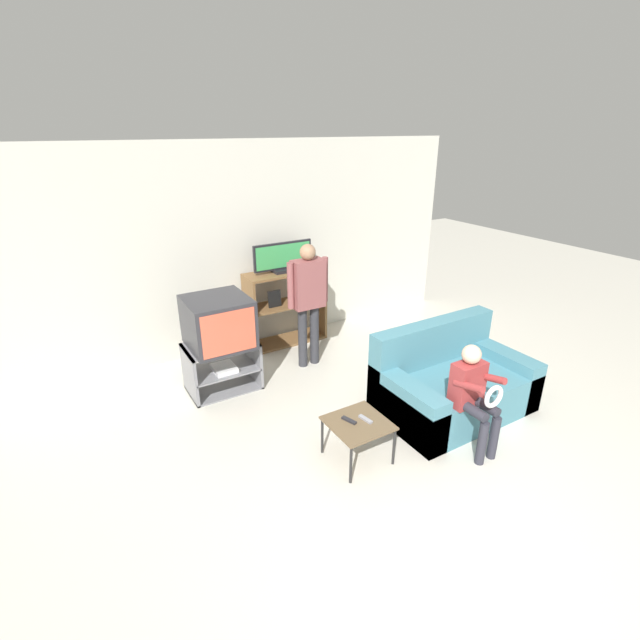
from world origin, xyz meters
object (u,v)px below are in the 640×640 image
television_main (218,322)px  person_seated_child (474,391)px  media_shelf (286,307)px  remote_control_black (349,420)px  couch (451,384)px  television_flat (283,258)px  snack_table (358,426)px  person_standing_adult (308,295)px  remote_control_white (366,419)px  tv_stand (222,367)px

television_main → person_seated_child: 2.64m
media_shelf → remote_control_black: bearing=-104.6°
remote_control_black → couch: size_ratio=0.09×
couch → person_seated_child: bearing=-121.2°
media_shelf → television_flat: 0.67m
remote_control_black → person_seated_child: size_ratio=0.14×
remote_control_black → couch: 1.35m
media_shelf → snack_table: (-0.57, -2.48, -0.17)m
person_standing_adult → remote_control_black: bearing=-108.5°
television_main → person_standing_adult: 1.12m
snack_table → remote_control_black: bearing=138.1°
person_standing_adult → person_seated_child: bearing=-78.3°
snack_table → television_flat: bearing=77.4°
television_flat → remote_control_black: (-0.61, -2.43, -0.79)m
snack_table → couch: bearing=7.0°
media_shelf → television_flat: size_ratio=1.32×
television_flat → remote_control_white: size_ratio=5.59×
television_main → person_seated_child: size_ratio=0.65×
tv_stand → person_seated_child: bearing=-53.9°
couch → tv_stand: bearing=139.8°
television_main → remote_control_white: television_main is taller
television_main → person_seated_child: television_main is taller
remote_control_white → couch: (1.21, 0.16, -0.11)m
remote_control_black → couch: (1.35, 0.10, -0.11)m
television_main → snack_table: size_ratio=1.31×
snack_table → person_seated_child: person_seated_child is taller
tv_stand → television_main: 0.55m
television_main → remote_control_white: 1.92m
media_shelf → snack_table: bearing=-103.0°
tv_stand → snack_table: tv_stand is taller
snack_table → remote_control_white: 0.09m
television_main → person_standing_adult: (1.12, 0.03, 0.10)m
tv_stand → couch: bearing=-40.2°
television_flat → couch: (0.73, -2.32, -0.89)m
tv_stand → remote_control_white: (0.67, -1.76, 0.12)m
television_main → remote_control_white: (0.67, -1.74, -0.43)m
media_shelf → person_standing_adult: bearing=-94.6°
tv_stand → couch: couch is taller
tv_stand → person_standing_adult: bearing=0.8°
remote_control_white → person_seated_child: (0.89, -0.38, 0.20)m
tv_stand → television_flat: size_ratio=0.95×
tv_stand → television_main: television_main is taller
television_flat → tv_stand: bearing=-147.6°
person_standing_adult → tv_stand: bearing=-179.2°
media_shelf → remote_control_white: bearing=-101.3°
remote_control_black → remote_control_white: 0.15m
television_flat → snack_table: 2.68m
snack_table → remote_control_black: size_ratio=3.46×
television_flat → person_standing_adult: bearing=-93.3°
remote_control_white → couch: 1.23m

